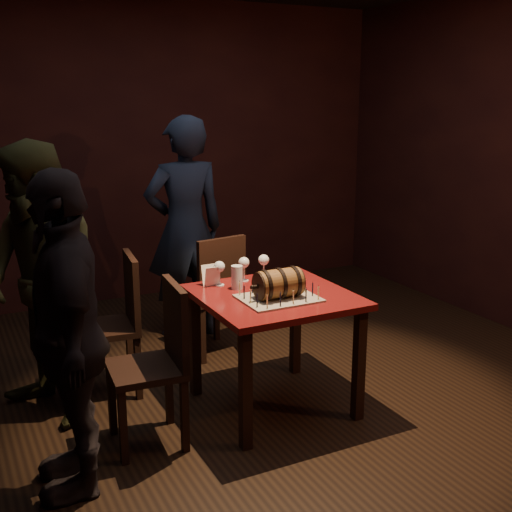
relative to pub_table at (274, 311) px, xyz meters
The scene contains 16 objects.
room_shell 0.77m from the pub_table, 102.48° to the left, with size 5.04×5.04×2.80m.
pub_table is the anchor object (origin of this frame).
cake_board 0.16m from the pub_table, 104.16° to the right, with size 0.45×0.35×0.01m, color gray.
barrel_cake 0.24m from the pub_table, 104.51° to the right, with size 0.33×0.19×0.19m.
birthday_candles 0.20m from the pub_table, 104.16° to the right, with size 0.40×0.30×0.09m.
wine_glass_left 0.45m from the pub_table, 126.29° to the left, with size 0.07×0.07×0.16m.
wine_glass_mid 0.40m from the pub_table, 97.49° to the left, with size 0.07×0.07×0.16m.
wine_glass_right 0.42m from the pub_table, 72.98° to the left, with size 0.07×0.07×0.16m.
pint_of_ale 0.31m from the pub_table, 129.16° to the left, with size 0.07×0.07×0.15m.
menu_card 0.46m from the pub_table, 130.44° to the left, with size 0.10×0.05×0.13m, color white, non-canonical shape.
chair_back 0.94m from the pub_table, 89.86° to the left, with size 0.46×0.46×0.93m.
chair_left_rear 1.05m from the pub_table, 140.91° to the left, with size 0.44×0.44×0.93m.
chair_left_front 0.78m from the pub_table, behind, with size 0.43×0.43×0.93m.
person_back 1.45m from the pub_table, 91.59° to the left, with size 0.65×0.43×1.78m, color #1A2234.
person_left_rear 1.40m from the pub_table, 159.42° to the left, with size 0.82×0.64×1.69m, color #3A3B1D.
person_left_front 1.33m from the pub_table, 167.16° to the right, with size 0.95×0.40×1.62m, color black.
Camera 1 is at (-1.76, -3.43, 1.94)m, focal length 45.00 mm.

